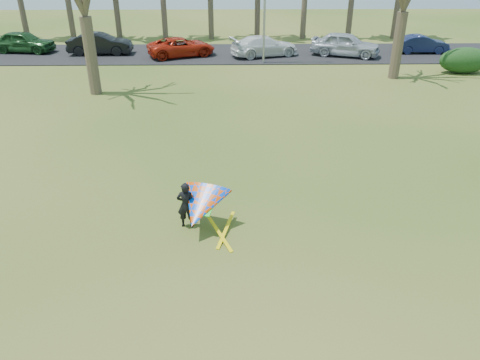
{
  "coord_description": "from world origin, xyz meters",
  "views": [
    {
      "loc": [
        -0.23,
        -11.14,
        7.94
      ],
      "look_at": [
        0.0,
        2.0,
        1.1
      ],
      "focal_mm": 35.0,
      "sensor_mm": 36.0,
      "label": 1
    }
  ],
  "objects_px": {
    "car_3": "(265,46)",
    "car_5": "(421,44)",
    "car_1": "(100,44)",
    "car_0": "(23,42)",
    "car_2": "(181,47)",
    "kite_flyer": "(199,206)",
    "car_4": "(345,44)"
  },
  "relations": [
    {
      "from": "car_5",
      "to": "car_0",
      "type": "bearing_deg",
      "value": 88.54
    },
    {
      "from": "car_0",
      "to": "car_1",
      "type": "distance_m",
      "value": 6.07
    },
    {
      "from": "car_0",
      "to": "car_1",
      "type": "xyz_separation_m",
      "value": [
        6.02,
        -0.8,
        -0.02
      ]
    },
    {
      "from": "car_2",
      "to": "car_3",
      "type": "bearing_deg",
      "value": -112.03
    },
    {
      "from": "car_1",
      "to": "car_2",
      "type": "xyz_separation_m",
      "value": [
        6.17,
        -0.78,
        -0.09
      ]
    },
    {
      "from": "car_0",
      "to": "car_3",
      "type": "height_order",
      "value": "car_0"
    },
    {
      "from": "car_0",
      "to": "car_5",
      "type": "height_order",
      "value": "car_0"
    },
    {
      "from": "car_5",
      "to": "kite_flyer",
      "type": "relative_size",
      "value": 1.67
    },
    {
      "from": "car_0",
      "to": "car_3",
      "type": "distance_m",
      "value": 18.42
    },
    {
      "from": "car_0",
      "to": "car_3",
      "type": "relative_size",
      "value": 0.93
    },
    {
      "from": "car_1",
      "to": "car_5",
      "type": "bearing_deg",
      "value": -90.79
    },
    {
      "from": "car_1",
      "to": "car_4",
      "type": "xyz_separation_m",
      "value": [
        18.3,
        -0.87,
        0.08
      ]
    },
    {
      "from": "car_5",
      "to": "car_3",
      "type": "bearing_deg",
      "value": 94.07
    },
    {
      "from": "car_1",
      "to": "car_3",
      "type": "xyz_separation_m",
      "value": [
        12.33,
        -0.81,
        -0.05
      ]
    },
    {
      "from": "car_0",
      "to": "car_4",
      "type": "height_order",
      "value": "car_4"
    },
    {
      "from": "car_2",
      "to": "car_5",
      "type": "bearing_deg",
      "value": -109.15
    },
    {
      "from": "kite_flyer",
      "to": "car_0",
      "type": "bearing_deg",
      "value": 120.98
    },
    {
      "from": "car_1",
      "to": "car_4",
      "type": "distance_m",
      "value": 18.32
    },
    {
      "from": "car_2",
      "to": "car_5",
      "type": "xyz_separation_m",
      "value": [
        18.18,
        0.85,
        -0.03
      ]
    },
    {
      "from": "car_3",
      "to": "kite_flyer",
      "type": "distance_m",
      "value": 23.48
    },
    {
      "from": "car_3",
      "to": "car_4",
      "type": "relative_size",
      "value": 1.0
    },
    {
      "from": "car_0",
      "to": "car_3",
      "type": "xyz_separation_m",
      "value": [
        18.35,
        -1.61,
        -0.06
      ]
    },
    {
      "from": "kite_flyer",
      "to": "car_1",
      "type": "bearing_deg",
      "value": 110.29
    },
    {
      "from": "car_5",
      "to": "car_2",
      "type": "bearing_deg",
      "value": 92.6
    },
    {
      "from": "car_0",
      "to": "car_2",
      "type": "distance_m",
      "value": 12.29
    },
    {
      "from": "car_2",
      "to": "car_4",
      "type": "bearing_deg",
      "value": -112.21
    },
    {
      "from": "car_3",
      "to": "car_5",
      "type": "distance_m",
      "value": 12.05
    },
    {
      "from": "car_2",
      "to": "kite_flyer",
      "type": "xyz_separation_m",
      "value": [
        2.72,
        -23.25,
        0.09
      ]
    },
    {
      "from": "car_1",
      "to": "car_3",
      "type": "distance_m",
      "value": 12.35
    },
    {
      "from": "car_2",
      "to": "car_4",
      "type": "relative_size",
      "value": 0.98
    },
    {
      "from": "car_5",
      "to": "car_1",
      "type": "bearing_deg",
      "value": 90.08
    },
    {
      "from": "car_3",
      "to": "car_4",
      "type": "xyz_separation_m",
      "value": [
        5.98,
        -0.06,
        0.13
      ]
    }
  ]
}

